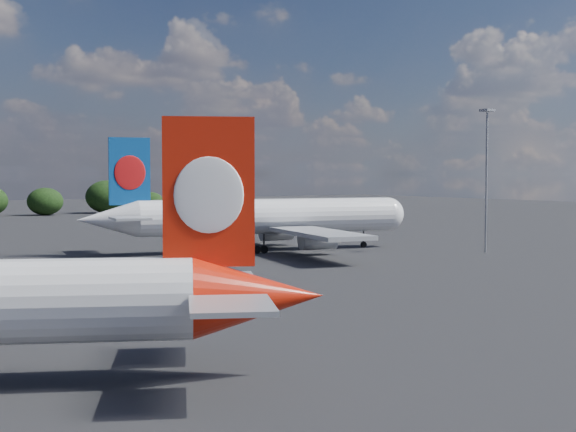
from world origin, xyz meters
TOP-DOWN VIEW (x-y plane):
  - china_southern_airliner at (42.04, 61.80)m, footprint 48.62×46.43m
  - floodlight_mast_near at (68.52, 43.73)m, footprint 1.60×1.60m

SIDE VIEW (x-z plane):
  - china_southern_airliner at x=42.04m, z-range -3.11..12.79m
  - floodlight_mast_near at x=68.52m, z-range 3.17..23.28m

